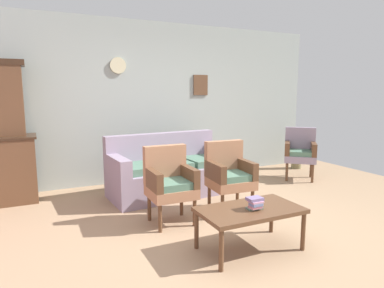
% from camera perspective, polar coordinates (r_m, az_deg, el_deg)
% --- Properties ---
extents(ground_plane, '(7.68, 7.68, 0.00)m').
position_cam_1_polar(ground_plane, '(3.87, 6.96, -14.63)').
color(ground_plane, '#997A5B').
extents(wall_back_with_decor, '(6.40, 0.09, 2.70)m').
position_cam_1_polar(wall_back_with_decor, '(5.94, -6.58, 7.02)').
color(wall_back_with_decor, '#939E99').
rests_on(wall_back_with_decor, ground).
extents(floral_couch, '(1.84, 0.93, 0.90)m').
position_cam_1_polar(floral_couch, '(5.12, -3.83, -4.84)').
color(floral_couch, gray).
rests_on(floral_couch, ground).
extents(armchair_near_couch_end, '(0.52, 0.49, 0.90)m').
position_cam_1_polar(armchair_near_couch_end, '(3.99, -3.77, -6.22)').
color(armchair_near_couch_end, '#9E6B4C').
rests_on(armchair_near_couch_end, ground).
extents(armchair_row_middle, '(0.55, 0.52, 0.90)m').
position_cam_1_polar(armchair_row_middle, '(4.38, 6.25, -4.91)').
color(armchair_row_middle, '#9E6B4C').
rests_on(armchair_row_middle, ground).
extents(wingback_chair_by_fireplace, '(0.71, 0.71, 0.90)m').
position_cam_1_polar(wingback_chair_by_fireplace, '(6.26, 17.72, -1.10)').
color(wingback_chair_by_fireplace, gray).
rests_on(wingback_chair_by_fireplace, ground).
extents(coffee_table, '(1.00, 0.56, 0.42)m').
position_cam_1_polar(coffee_table, '(3.39, 9.74, -11.31)').
color(coffee_table, brown).
rests_on(coffee_table, ground).
extents(book_stack_on_table, '(0.15, 0.12, 0.12)m').
position_cam_1_polar(book_stack_on_table, '(3.33, 10.58, -9.76)').
color(book_stack_on_table, slate).
rests_on(book_stack_on_table, coffee_table).
extents(floor_vase_by_wall, '(0.20, 0.20, 0.77)m').
position_cam_1_polar(floor_vase_by_wall, '(7.10, 17.23, -0.88)').
color(floor_vase_by_wall, olive).
rests_on(floor_vase_by_wall, ground).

